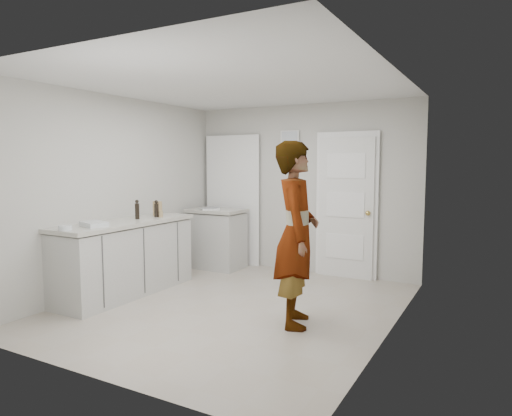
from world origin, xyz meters
The scene contains 12 objects.
ground centered at (0.00, 0.00, 0.00)m, with size 4.00×4.00×0.00m, color #ADA191.
room_shell centered at (-0.17, 1.95, 1.02)m, with size 4.00×4.00×4.00m.
main_counter centered at (-1.45, -0.20, 0.43)m, with size 0.64×1.96×0.93m.
side_counter centered at (-1.25, 1.55, 0.43)m, with size 0.84×0.61×0.93m.
person centered at (0.85, -0.17, 0.93)m, with size 0.68×0.45×1.86m, color silver.
cake_mix_box centered at (-1.45, 0.41, 1.02)m, with size 0.12×0.05×0.20m, color #A48452.
spice_jar centered at (-1.30, 0.30, 0.97)m, with size 0.06×0.06×0.09m, color tan.
oil_cruet_a centered at (-1.35, 0.28, 1.03)m, with size 0.06×0.06×0.23m.
oil_cruet_b centered at (-1.43, 0.00, 1.04)m, with size 0.06×0.06×0.25m.
baking_dish centered at (-1.40, -0.73, 0.95)m, with size 0.36×0.30×0.05m.
egg_bowl centered at (-1.42, -1.10, 0.95)m, with size 0.14×0.14×0.05m.
papers centered at (-1.30, 1.47, 0.93)m, with size 0.26×0.34×0.01m, color white.
Camera 1 is at (2.67, -4.34, 1.64)m, focal length 32.00 mm.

